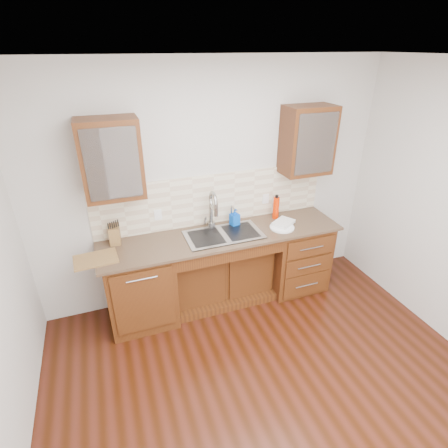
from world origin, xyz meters
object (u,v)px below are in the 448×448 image
object	(u,v)px
cutting_board	(96,259)
water_bottle	(276,208)
plate	(282,227)
soap_bottle	(235,217)
knife_block	(115,234)

from	to	relation	value
cutting_board	water_bottle	bearing A→B (deg)	6.48
plate	water_bottle	bearing A→B (deg)	79.62
cutting_board	plate	bearing A→B (deg)	-0.62
soap_bottle	plate	xyz separation A→B (m)	(0.48, -0.25, -0.10)
plate	cutting_board	size ratio (longest dim) A/B	0.68
soap_bottle	knife_block	world-z (taller)	soap_bottle
water_bottle	soap_bottle	bearing A→B (deg)	-179.38
soap_bottle	water_bottle	distance (m)	0.53
cutting_board	soap_bottle	bearing A→B (deg)	8.48
plate	cutting_board	distance (m)	2.02
knife_block	soap_bottle	bearing A→B (deg)	3.20
soap_bottle	cutting_board	xyz separation A→B (m)	(-1.54, -0.23, -0.10)
knife_block	water_bottle	bearing A→B (deg)	4.09
water_bottle	cutting_board	xyz separation A→B (m)	(-2.07, -0.23, -0.12)
knife_block	cutting_board	distance (m)	0.37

